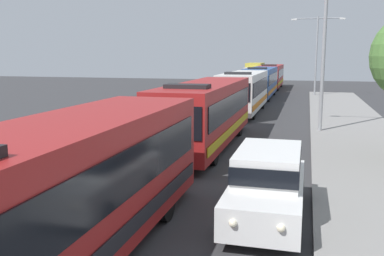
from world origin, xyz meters
name	(u,v)px	position (x,y,z in m)	size (l,w,h in m)	color
bus_lead	(66,189)	(-1.30, 10.81, 1.69)	(2.58, 10.68, 3.21)	maroon
bus_second_in_line	(206,112)	(-1.30, 23.24, 1.69)	(2.58, 11.25, 3.21)	maroon
bus_middle	(244,91)	(-1.30, 35.92, 1.69)	(2.58, 10.76, 3.21)	silver
bus_fourth_in_line	(261,81)	(-1.30, 47.98, 1.69)	(2.58, 11.99, 3.21)	#284C8C
bus_rear	(271,76)	(-1.30, 60.75, 1.69)	(2.58, 11.47, 3.21)	maroon
white_suv	(268,181)	(2.40, 14.60, 1.03)	(1.86, 4.99, 1.90)	white
box_truck_oncoming	(254,73)	(-4.60, 69.80, 1.71)	(2.35, 7.70, 3.15)	#B7B7BC
streetlamp_mid	(325,32)	(4.10, 28.36, 5.60)	(6.53, 0.28, 8.90)	gray
streetlamp_far	(317,48)	(4.10, 51.17, 5.13)	(5.40, 0.28, 8.18)	gray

